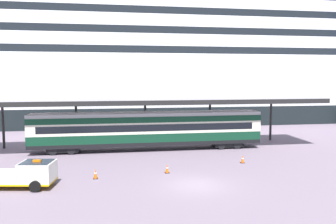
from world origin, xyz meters
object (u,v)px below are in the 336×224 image
service_truck (25,174)px  traffic_cone_far (95,174)px  traffic_cone_mid (167,169)px  quay_bollard (38,168)px  train_carriage (148,129)px  cruise_ship (225,58)px  traffic_cone_near (243,159)px

service_truck → traffic_cone_far: bearing=15.3°
traffic_cone_mid → quay_bollard: 10.52m
train_carriage → traffic_cone_mid: 9.41m
cruise_ship → traffic_cone_near: cruise_ship is taller
cruise_ship → traffic_cone_mid: size_ratio=227.74×
traffic_cone_near → traffic_cone_far: size_ratio=0.95×
train_carriage → traffic_cone_far: bearing=-117.2°
traffic_cone_mid → service_truck: bearing=-169.2°
traffic_cone_near → traffic_cone_mid: (-7.38, -2.15, 0.00)m
traffic_cone_far → service_truck: bearing=-164.7°
service_truck → traffic_cone_near: size_ratio=7.38×
service_truck → traffic_cone_mid: size_ratio=7.32×
service_truck → traffic_cone_mid: service_truck is taller
cruise_ship → service_truck: size_ratio=31.10×
cruise_ship → quay_bollard: 49.33m
train_carriage → quay_bollard: 12.76m
service_truck → traffic_cone_mid: bearing=10.8°
traffic_cone_near → traffic_cone_far: 13.45m
cruise_ship → traffic_cone_mid: 45.18m
quay_bollard → traffic_cone_far: bearing=-21.5°
traffic_cone_far → quay_bollard: (-4.69, 1.85, 0.13)m
cruise_ship → train_carriage: size_ratio=6.89×
traffic_cone_near → quay_bollard: bearing=-176.8°
cruise_ship → quay_bollard: cruise_ship is taller
train_carriage → service_truck: (-9.96, -11.21, -1.32)m
train_carriage → traffic_cone_far: 11.26m
cruise_ship → traffic_cone_far: (-23.82, -40.50, -11.41)m
traffic_cone_near → traffic_cone_far: traffic_cone_far is taller
train_carriage → traffic_cone_mid: bearing=-85.7°
cruise_ship → traffic_cone_far: cruise_ship is taller
service_truck → traffic_cone_far: size_ratio=7.01×
traffic_cone_far → traffic_cone_near: bearing=12.2°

